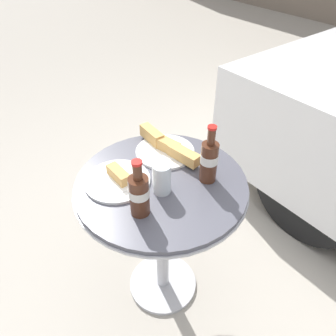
% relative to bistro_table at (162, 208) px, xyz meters
% --- Properties ---
extents(ground_plane, '(30.00, 30.00, 0.00)m').
position_rel_bistro_table_xyz_m(ground_plane, '(0.00, 0.00, -0.58)').
color(ground_plane, '#A8A093').
extents(bistro_table, '(0.70, 0.70, 0.73)m').
position_rel_bistro_table_xyz_m(bistro_table, '(0.00, 0.00, 0.00)').
color(bistro_table, '#B7B7BC').
rests_on(bistro_table, ground_plane).
extents(cola_bottle_left, '(0.07, 0.07, 0.23)m').
position_rel_bistro_table_xyz_m(cola_bottle_left, '(0.09, -0.16, 0.24)').
color(cola_bottle_left, '#4C2819').
rests_on(cola_bottle_left, bistro_table).
extents(cola_bottle_right, '(0.07, 0.07, 0.25)m').
position_rel_bistro_table_xyz_m(cola_bottle_right, '(0.10, 0.15, 0.25)').
color(cola_bottle_right, '#4C2819').
rests_on(cola_bottle_right, bistro_table).
extents(drinking_glass, '(0.07, 0.07, 0.13)m').
position_rel_bistro_table_xyz_m(drinking_glass, '(0.05, -0.03, 0.21)').
color(drinking_glass, '#C68923').
rests_on(drinking_glass, bistro_table).
extents(lunch_plate_near, '(0.35, 0.26, 0.07)m').
position_rel_bistro_table_xyz_m(lunch_plate_near, '(-0.14, 0.13, 0.18)').
color(lunch_plate_near, white).
rests_on(lunch_plate_near, bistro_table).
extents(lunch_plate_far, '(0.26, 0.26, 0.06)m').
position_rel_bistro_table_xyz_m(lunch_plate_far, '(-0.10, -0.14, 0.16)').
color(lunch_plate_far, white).
rests_on(lunch_plate_far, bistro_table).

